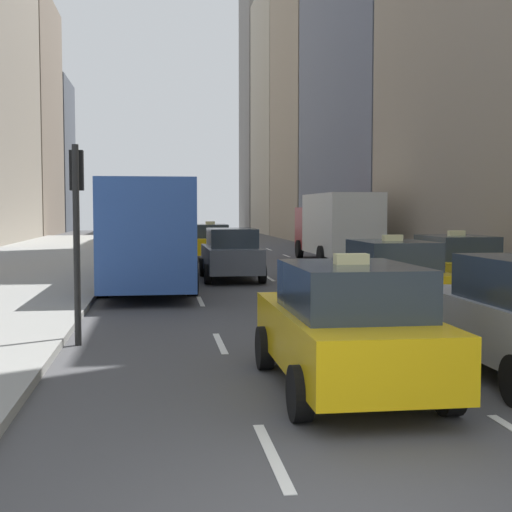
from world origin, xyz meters
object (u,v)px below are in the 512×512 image
(taxi_third, at_px, (389,277))
(taxi_second, at_px, (210,242))
(city_bus, at_px, (148,230))
(sedan_black_near, at_px, (231,254))
(traffic_light_pole, at_px, (77,212))
(taxi_fourth, at_px, (347,326))
(box_truck, at_px, (336,225))
(taxi_lead, at_px, (453,266))

(taxi_third, bearing_deg, taxi_second, 98.50)
(city_bus, bearing_deg, sedan_black_near, 22.33)
(taxi_third, xyz_separation_m, traffic_light_pole, (-6.75, -2.73, 1.53))
(traffic_light_pole, bearing_deg, taxi_fourth, -44.53)
(sedan_black_near, relative_size, box_truck, 0.53)
(taxi_third, distance_m, sedan_black_near, 9.10)
(taxi_third, bearing_deg, box_truck, 80.13)
(taxi_fourth, bearing_deg, taxi_third, 67.07)
(taxi_fourth, height_order, box_truck, box_truck)
(box_truck, bearing_deg, traffic_light_pole, -116.89)
(taxi_lead, relative_size, box_truck, 0.52)
(taxi_third, distance_m, traffic_light_pole, 7.44)
(box_truck, relative_size, traffic_light_pole, 2.33)
(taxi_second, distance_m, traffic_light_pole, 21.88)
(taxi_lead, height_order, taxi_second, same)
(taxi_lead, bearing_deg, taxi_second, 109.48)
(taxi_second, bearing_deg, traffic_light_pole, -100.43)
(taxi_second, bearing_deg, taxi_lead, -70.52)
(taxi_second, relative_size, sedan_black_near, 0.98)
(taxi_fourth, distance_m, traffic_light_pole, 5.75)
(taxi_second, relative_size, traffic_light_pole, 1.22)
(taxi_second, distance_m, taxi_third, 18.94)
(city_bus, distance_m, traffic_light_pole, 10.31)
(sedan_black_near, distance_m, traffic_light_pole, 12.15)
(taxi_third, distance_m, city_bus, 9.41)
(box_truck, bearing_deg, taxi_lead, -90.00)
(taxi_fourth, distance_m, city_bus, 14.42)
(taxi_fourth, relative_size, traffic_light_pole, 1.22)
(taxi_third, xyz_separation_m, box_truck, (2.80, 16.10, 0.83))
(taxi_lead, xyz_separation_m, taxi_second, (-5.60, 15.83, 0.00))
(taxi_third, height_order, sedan_black_near, taxi_third)
(taxi_second, xyz_separation_m, sedan_black_near, (0.00, -10.08, 0.03))
(taxi_second, distance_m, city_bus, 11.62)
(taxi_lead, height_order, box_truck, box_truck)
(taxi_fourth, distance_m, sedan_black_near, 15.27)
(taxi_second, xyz_separation_m, taxi_fourth, (0.00, -25.35, 0.00))
(taxi_third, xyz_separation_m, city_bus, (-5.61, 7.50, 0.91))
(taxi_fourth, relative_size, box_truck, 0.52)
(taxi_lead, bearing_deg, taxi_third, -133.96)
(sedan_black_near, bearing_deg, taxi_third, -72.07)
(box_truck, height_order, traffic_light_pole, traffic_light_pole)
(taxi_fourth, xyz_separation_m, city_bus, (-2.81, 14.12, 0.91))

